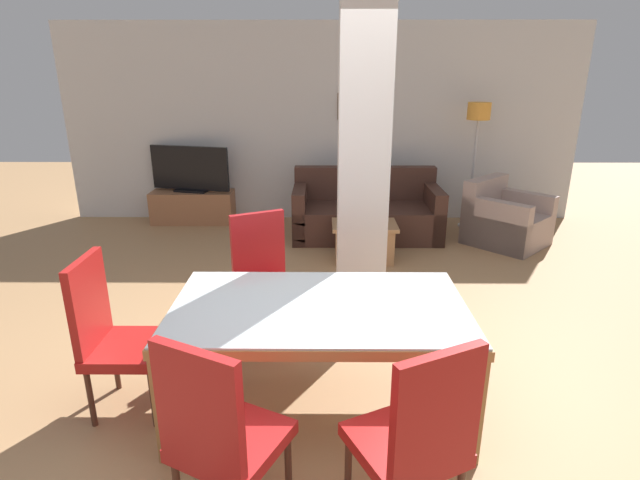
{
  "coord_description": "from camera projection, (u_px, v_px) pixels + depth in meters",
  "views": [
    {
      "loc": [
        0.02,
        -2.73,
        2.09
      ],
      "look_at": [
        0.0,
        0.76,
        0.89
      ],
      "focal_mm": 28.0,
      "sensor_mm": 36.0,
      "label": 1
    }
  ],
  "objects": [
    {
      "name": "ground_plane",
      "position": [
        319.0,
        406.0,
        3.26
      ],
      "size": [
        18.0,
        18.0,
        0.0
      ],
      "primitive_type": "plane",
      "color": "#AB7F54"
    },
    {
      "name": "back_wall",
      "position": [
        322.0,
        124.0,
        6.99
      ],
      "size": [
        7.2,
        0.09,
        2.7
      ],
      "color": "silver",
      "rests_on": "ground_plane"
    },
    {
      "name": "divider_pillar",
      "position": [
        363.0,
        163.0,
        4.13
      ],
      "size": [
        0.42,
        0.33,
        2.7
      ],
      "color": "silver",
      "rests_on": "ground_plane"
    },
    {
      "name": "dining_table",
      "position": [
        319.0,
        324.0,
        3.06
      ],
      "size": [
        1.8,
        1.03,
        0.74
      ],
      "color": "#A57742",
      "rests_on": "ground_plane"
    },
    {
      "name": "dining_chair_head_left",
      "position": [
        112.0,
        332.0,
        3.09
      ],
      "size": [
        0.46,
        0.46,
        1.03
      ],
      "rotation": [
        0.0,
        0.0,
        -1.57
      ],
      "color": "#AB1817",
      "rests_on": "ground_plane"
    },
    {
      "name": "dining_chair_far_left",
      "position": [
        264.0,
        275.0,
        3.94
      ],
      "size": [
        0.62,
        0.62,
        1.03
      ],
      "rotation": [
        0.0,
        0.0,
        -2.68
      ],
      "color": "#AC1A1E",
      "rests_on": "ground_plane"
    },
    {
      "name": "dining_chair_near_left",
      "position": [
        219.0,
        431.0,
        2.24
      ],
      "size": [
        0.62,
        0.62,
        1.03
      ],
      "rotation": [
        0.0,
        0.0,
        -0.46
      ],
      "color": "#A91B1B",
      "rests_on": "ground_plane"
    },
    {
      "name": "dining_chair_near_right",
      "position": [
        417.0,
        435.0,
        2.22
      ],
      "size": [
        0.61,
        0.61,
        1.03
      ],
      "rotation": [
        0.0,
        0.0,
        0.45
      ],
      "color": "#AB1817",
      "rests_on": "ground_plane"
    },
    {
      "name": "sofa",
      "position": [
        366.0,
        214.0,
        6.51
      ],
      "size": [
        1.88,
        0.9,
        0.86
      ],
      "rotation": [
        0.0,
        0.0,
        3.14
      ],
      "color": "#40261E",
      "rests_on": "ground_plane"
    },
    {
      "name": "armchair",
      "position": [
        504.0,
        222.0,
        6.23
      ],
      "size": [
        1.18,
        1.18,
        0.8
      ],
      "rotation": [
        0.0,
        0.0,
        3.92
      ],
      "color": "#AF958C",
      "rests_on": "ground_plane"
    },
    {
      "name": "coffee_table",
      "position": [
        364.0,
        242.0,
        5.68
      ],
      "size": [
        0.73,
        0.48,
        0.44
      ],
      "color": "#9B6C45",
      "rests_on": "ground_plane"
    },
    {
      "name": "bottle",
      "position": [
        376.0,
        217.0,
        5.53
      ],
      "size": [
        0.07,
        0.07,
        0.25
      ],
      "color": "#B2B7BC",
      "rests_on": "coffee_table"
    },
    {
      "name": "tv_stand",
      "position": [
        193.0,
        207.0,
        7.11
      ],
      "size": [
        1.15,
        0.4,
        0.45
      ],
      "color": "#9C6441",
      "rests_on": "ground_plane"
    },
    {
      "name": "tv_screen",
      "position": [
        190.0,
        170.0,
        6.93
      ],
      "size": [
        1.12,
        0.31,
        0.64
      ],
      "rotation": [
        0.0,
        0.0,
        2.91
      ],
      "color": "black",
      "rests_on": "tv_stand"
    },
    {
      "name": "floor_lamp",
      "position": [
        478.0,
        124.0,
        6.54
      ],
      "size": [
        0.3,
        0.3,
        1.68
      ],
      "color": "#B7B7BC",
      "rests_on": "ground_plane"
    }
  ]
}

